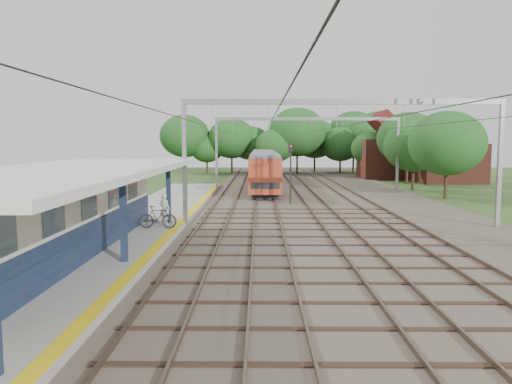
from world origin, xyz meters
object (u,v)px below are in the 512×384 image
object	(u,v)px
person	(165,209)
train	(264,166)
signal_post	(291,167)
bicycle	(158,217)

from	to	relation	value
person	train	size ratio (longest dim) A/B	0.05
person	train	xyz separation A→B (m)	(5.48, 29.69, 0.83)
train	signal_post	xyz separation A→B (m)	(1.85, -19.10, 0.89)
train	person	bearing A→B (deg)	-100.46
bicycle	signal_post	size ratio (longest dim) A/B	0.42
signal_post	train	bearing A→B (deg)	120.52
person	train	distance (m)	30.21
bicycle	signal_post	world-z (taller)	signal_post
bicycle	person	bearing A→B (deg)	-1.48
train	signal_post	distance (m)	19.21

